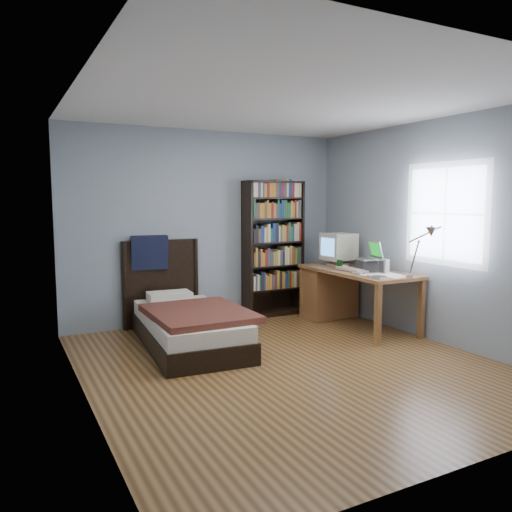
% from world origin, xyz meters
% --- Properties ---
extents(room, '(4.20, 4.24, 2.50)m').
position_xyz_m(room, '(0.03, -0.00, 1.25)').
color(room, '#58371A').
rests_on(room, ground).
extents(desk, '(0.75, 1.62, 0.73)m').
position_xyz_m(desk, '(1.50, 1.29, 0.42)').
color(desk, brown).
rests_on(desk, floor).
extents(crt_monitor, '(0.40, 0.37, 0.44)m').
position_xyz_m(crt_monitor, '(1.55, 1.31, 0.98)').
color(crt_monitor, beige).
rests_on(crt_monitor, desk).
extents(laptop, '(0.35, 0.34, 0.36)m').
position_xyz_m(laptop, '(1.58, 0.75, 0.83)').
color(laptop, '#2D2D30').
rests_on(laptop, desk).
extents(desk_lamp, '(0.23, 0.51, 0.60)m').
position_xyz_m(desk_lamp, '(1.51, -0.28, 1.22)').
color(desk_lamp, '#99999E').
rests_on(desk_lamp, desk).
extents(keyboard, '(0.18, 0.44, 0.04)m').
position_xyz_m(keyboard, '(1.39, 0.81, 0.75)').
color(keyboard, beige).
rests_on(keyboard, desk).
extents(speaker, '(0.11, 0.11, 0.17)m').
position_xyz_m(speaker, '(1.58, 0.45, 0.82)').
color(speaker, '#99999C').
rests_on(speaker, desk).
extents(soda_can, '(0.06, 0.06, 0.11)m').
position_xyz_m(soda_can, '(1.40, 1.09, 0.79)').
color(soda_can, '#0A3607').
rests_on(soda_can, desk).
extents(mouse, '(0.07, 0.12, 0.04)m').
position_xyz_m(mouse, '(1.47, 1.08, 0.75)').
color(mouse, silver).
rests_on(mouse, desk).
extents(phone_silver, '(0.10, 0.12, 0.02)m').
position_xyz_m(phone_silver, '(1.26, 0.55, 0.74)').
color(phone_silver, silver).
rests_on(phone_silver, desk).
extents(phone_grey, '(0.06, 0.09, 0.02)m').
position_xyz_m(phone_grey, '(1.25, 0.32, 0.74)').
color(phone_grey, '#99999C').
rests_on(phone_grey, desk).
extents(external_drive, '(0.15, 0.15, 0.03)m').
position_xyz_m(external_drive, '(1.26, 0.19, 0.74)').
color(external_drive, '#99999C').
rests_on(external_drive, desk).
extents(bookshelf, '(0.84, 0.30, 1.86)m').
position_xyz_m(bookshelf, '(0.90, 1.94, 0.93)').
color(bookshelf, black).
rests_on(bookshelf, floor).
extents(bed, '(1.06, 2.04, 1.16)m').
position_xyz_m(bed, '(-0.66, 1.14, 0.26)').
color(bed, black).
rests_on(bed, floor).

